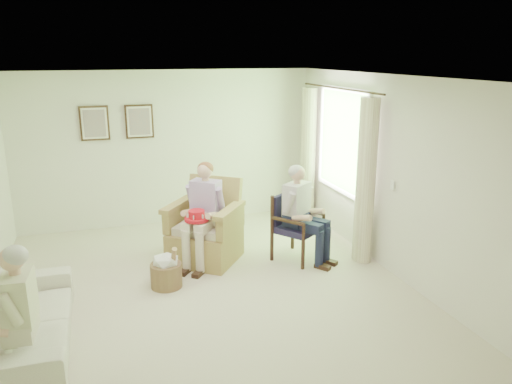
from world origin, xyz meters
TOP-DOWN VIEW (x-y plane):
  - floor at (0.00, 0.00)m, footprint 5.50×5.50m
  - back_wall at (0.00, 2.75)m, footprint 5.00×0.04m
  - front_wall at (0.00, -2.75)m, footprint 5.00×0.04m
  - right_wall at (2.50, 0.00)m, footprint 0.04×5.50m
  - ceiling at (0.00, 0.00)m, footprint 5.00×5.50m
  - window at (2.46, 1.20)m, footprint 0.13×2.50m
  - curtain_left at (2.33, 0.22)m, footprint 0.34×0.34m
  - curtain_right at (2.33, 2.18)m, footprint 0.34×0.34m
  - framed_print_left at (-1.15, 2.71)m, footprint 0.45×0.05m
  - framed_print_right at (-0.45, 2.71)m, footprint 0.45×0.05m
  - wicker_armchair at (0.20, 0.93)m, footprint 0.90×0.90m
  - wood_armchair at (1.48, 0.63)m, footprint 0.60×0.57m
  - sofa at (-1.95, -0.69)m, footprint 2.00×0.78m
  - person_wicker at (0.20, 0.77)m, footprint 0.40×0.62m
  - person_dark at (1.48, 0.47)m, footprint 0.40×0.62m
  - person_sofa at (-1.95, -1.27)m, footprint 0.42×0.62m
  - red_hat at (0.04, 0.63)m, footprint 0.32×0.32m
  - hatbox at (-0.44, 0.22)m, footprint 0.50×0.50m

SIDE VIEW (x-z plane):
  - floor at x=0.00m, z-range 0.00..0.00m
  - hatbox at x=-0.44m, z-range -0.06..0.52m
  - sofa at x=-1.95m, z-range 0.00..0.59m
  - wicker_armchair at x=0.20m, z-range -0.21..0.94m
  - wood_armchair at x=1.48m, z-range 0.04..0.97m
  - person_sofa at x=-1.95m, z-range 0.08..1.33m
  - red_hat at x=0.04m, z-range 0.68..0.82m
  - person_dark at x=1.48m, z-range 0.11..1.46m
  - person_wicker at x=0.20m, z-range 0.13..1.54m
  - curtain_left at x=2.33m, z-range 0.00..2.30m
  - curtain_right at x=2.33m, z-range 0.00..2.30m
  - back_wall at x=0.00m, z-range 0.00..2.60m
  - front_wall at x=0.00m, z-range 0.00..2.60m
  - right_wall at x=2.50m, z-range 0.00..2.60m
  - window at x=2.46m, z-range 0.77..2.40m
  - framed_print_left at x=-1.15m, z-range 1.51..2.06m
  - framed_print_right at x=-0.45m, z-range 1.51..2.06m
  - ceiling at x=0.00m, z-range 2.59..2.61m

